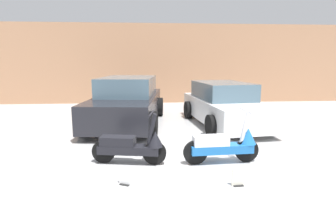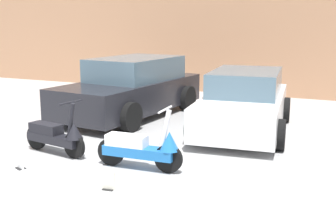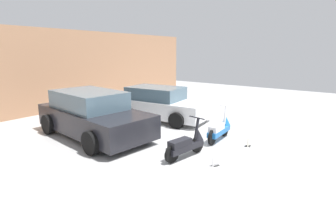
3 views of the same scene
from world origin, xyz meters
name	(u,v)px [view 1 (image 1 of 3)]	position (x,y,z in m)	size (l,w,h in m)	color
ground_plane	(151,178)	(0.00, 0.00, 0.00)	(28.00, 28.00, 0.00)	#B2B2B2
wall_back	(150,64)	(0.00, 8.24, 1.82)	(19.60, 0.12, 3.64)	tan
scooter_front_left	(132,146)	(-0.35, 0.67, 0.35)	(1.40, 0.54, 0.98)	black
scooter_front_right	(225,144)	(1.39, 0.59, 0.36)	(1.45, 0.52, 1.01)	black
car_rear_left	(128,102)	(-0.70, 4.01, 0.68)	(2.36, 4.37, 1.43)	black
car_rear_center	(224,105)	(2.23, 3.65, 0.61)	(2.14, 3.92, 1.28)	white
placard_near_left_scooter	(125,177)	(-0.40, -0.18, 0.11)	(0.20, 0.17, 0.26)	black
placard_near_right_scooter	(238,178)	(1.34, -0.33, 0.11)	(0.20, 0.14, 0.26)	black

